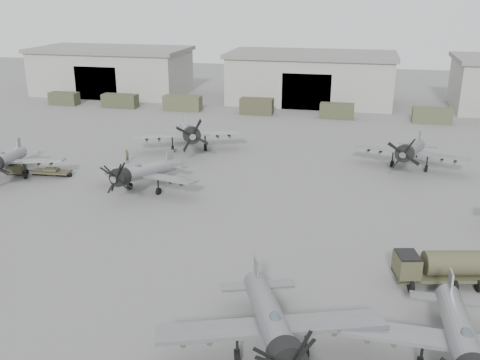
% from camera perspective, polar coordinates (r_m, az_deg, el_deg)
% --- Properties ---
extents(ground, '(220.00, 220.00, 0.00)m').
position_cam_1_polar(ground, '(39.27, -2.12, -9.10)').
color(ground, slate).
rests_on(ground, ground).
extents(hangar_left, '(29.00, 14.80, 8.70)m').
position_cam_1_polar(hangar_left, '(107.20, -13.49, 11.27)').
color(hangar_left, '#9E9D94').
rests_on(hangar_left, ground).
extents(hangar_center, '(29.00, 14.80, 8.70)m').
position_cam_1_polar(hangar_center, '(96.72, 7.56, 10.79)').
color(hangar_center, '#9E9D94').
rests_on(hangar_center, ground).
extents(support_truck_0, '(5.01, 2.20, 2.16)m').
position_cam_1_polar(support_truck_0, '(99.07, -18.25, 8.26)').
color(support_truck_0, '#3C422B').
rests_on(support_truck_0, ground).
extents(support_truck_1, '(6.05, 2.20, 2.27)m').
position_cam_1_polar(support_truck_1, '(94.09, -12.67, 8.24)').
color(support_truck_1, '#3A3E28').
rests_on(support_truck_1, ground).
extents(support_truck_2, '(6.27, 2.20, 2.49)m').
position_cam_1_polar(support_truck_2, '(89.87, -6.15, 8.15)').
color(support_truck_2, '#464A30').
rests_on(support_truck_2, ground).
extents(support_truck_3, '(5.26, 2.20, 2.58)m').
position_cam_1_polar(support_truck_3, '(86.63, 1.79, 7.86)').
color(support_truck_3, '#3C3C27').
rests_on(support_truck_3, ground).
extents(support_truck_4, '(5.22, 2.20, 2.32)m').
position_cam_1_polar(support_truck_4, '(85.17, 10.29, 7.26)').
color(support_truck_4, '#3D402A').
rests_on(support_truck_4, ground).
extents(support_truck_5, '(5.76, 2.20, 2.30)m').
position_cam_1_polar(support_truck_5, '(85.72, 19.80, 6.50)').
color(support_truck_5, '#434A30').
rests_on(support_truck_5, ground).
extents(aircraft_near_1, '(12.26, 11.06, 4.94)m').
position_cam_1_polar(aircraft_near_1, '(29.12, 3.49, -15.17)').
color(aircraft_near_1, gray).
rests_on(aircraft_near_1, ground).
extents(aircraft_near_2, '(12.09, 10.88, 4.86)m').
position_cam_1_polar(aircraft_near_2, '(30.17, 22.66, -15.56)').
color(aircraft_near_2, gray).
rests_on(aircraft_near_2, ground).
extents(aircraft_mid_0, '(11.84, 10.68, 4.77)m').
position_cam_1_polar(aircraft_mid_0, '(60.94, -23.79, 1.99)').
color(aircraft_mid_0, gray).
rests_on(aircraft_mid_0, ground).
extents(aircraft_mid_1, '(11.43, 10.29, 4.54)m').
position_cam_1_polar(aircraft_mid_1, '(53.05, -10.40, 0.81)').
color(aircraft_mid_1, '#92949A').
rests_on(aircraft_mid_1, ground).
extents(aircraft_far_0, '(13.15, 11.91, 5.37)m').
position_cam_1_polar(aircraft_far_0, '(65.96, -5.50, 5.08)').
color(aircraft_far_0, '#93969B').
rests_on(aircraft_far_0, ground).
extents(aircraft_far_1, '(12.37, 11.14, 4.92)m').
position_cam_1_polar(aircraft_far_1, '(61.81, 17.72, 3.04)').
color(aircraft_far_1, gray).
rests_on(aircraft_far_1, ground).
extents(fuel_tanker, '(6.58, 3.89, 2.42)m').
position_cam_1_polar(fuel_tanker, '(38.76, 20.65, -8.54)').
color(fuel_tanker, '#40412A').
rests_on(fuel_tanker, ground).
extents(tug_trailer, '(7.18, 1.89, 1.43)m').
position_cam_1_polar(tug_trailer, '(62.02, -21.54, 1.00)').
color(tug_trailer, '#3F3D29').
rests_on(tug_trailer, ground).
extents(ground_crew, '(0.44, 0.62, 1.60)m').
position_cam_1_polar(ground_crew, '(63.02, -11.94, 2.50)').
color(ground_crew, '#403F29').
rests_on(ground_crew, ground).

